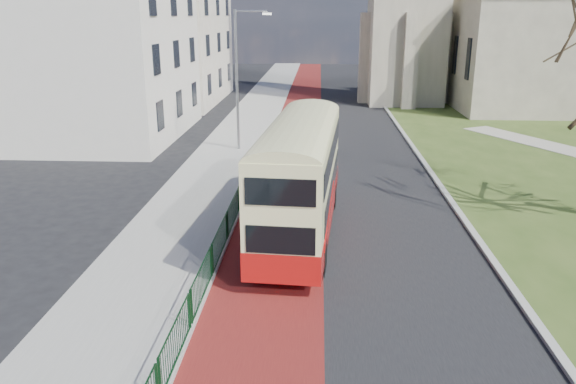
{
  "coord_description": "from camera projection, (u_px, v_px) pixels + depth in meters",
  "views": [
    {
      "loc": [
        0.26,
        -14.78,
        7.84
      ],
      "look_at": [
        -0.74,
        3.6,
        2.0
      ],
      "focal_mm": 35.0,
      "sensor_mm": 36.0,
      "label": 1
    }
  ],
  "objects": [
    {
      "name": "kerb_east",
      "position": [
        406.0,
        138.0,
        37.05
      ],
      "size": [
        0.25,
        80.0,
        0.13
      ],
      "primitive_type": "cube",
      "color": "#999993",
      "rests_on": "ground"
    },
    {
      "name": "pavement_west",
      "position": [
        235.0,
        142.0,
        35.73
      ],
      "size": [
        4.0,
        120.0,
        0.12
      ],
      "primitive_type": "cube",
      "color": "gray",
      "rests_on": "ground"
    },
    {
      "name": "street_block_far",
      "position": [
        165.0,
        38.0,
        51.6
      ],
      "size": [
        10.3,
        16.3,
        11.5
      ],
      "color": "beige",
      "rests_on": "ground"
    },
    {
      "name": "bus_lane",
      "position": [
        295.0,
        144.0,
        35.55
      ],
      "size": [
        3.4,
        120.0,
        0.01
      ],
      "primitive_type": "cube",
      "color": "#591414",
      "rests_on": "ground"
    },
    {
      "name": "ground",
      "position": [
        307.0,
        294.0,
        16.45
      ],
      "size": [
        160.0,
        160.0,
        0.0
      ],
      "primitive_type": "plane",
      "color": "black",
      "rests_on": "ground"
    },
    {
      "name": "kerb_west",
      "position": [
        267.0,
        143.0,
        35.62
      ],
      "size": [
        0.25,
        120.0,
        0.13
      ],
      "primitive_type": "cube",
      "color": "#999993",
      "rests_on": "ground"
    },
    {
      "name": "pedestrian_railing",
      "position": [
        228.0,
        226.0,
        20.24
      ],
      "size": [
        0.07,
        24.0,
        1.12
      ],
      "color": "#0B3417",
      "rests_on": "ground"
    },
    {
      "name": "streetlamp",
      "position": [
        239.0,
        73.0,
        32.42
      ],
      "size": [
        2.13,
        0.18,
        8.0
      ],
      "color": "gray",
      "rests_on": "pavement_west"
    },
    {
      "name": "road_carriageway",
      "position": [
        337.0,
        144.0,
        35.41
      ],
      "size": [
        9.0,
        120.0,
        0.01
      ],
      "primitive_type": "cube",
      "color": "black",
      "rests_on": "ground"
    },
    {
      "name": "street_block_near",
      "position": [
        98.0,
        36.0,
        36.15
      ],
      "size": [
        10.3,
        14.3,
        13.0
      ],
      "color": "silver",
      "rests_on": "ground"
    },
    {
      "name": "bus",
      "position": [
        300.0,
        173.0,
        20.17
      ],
      "size": [
        3.05,
        10.11,
        4.17
      ],
      "rotation": [
        0.0,
        0.0,
        -0.08
      ],
      "color": "#A6110F",
      "rests_on": "ground"
    }
  ]
}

